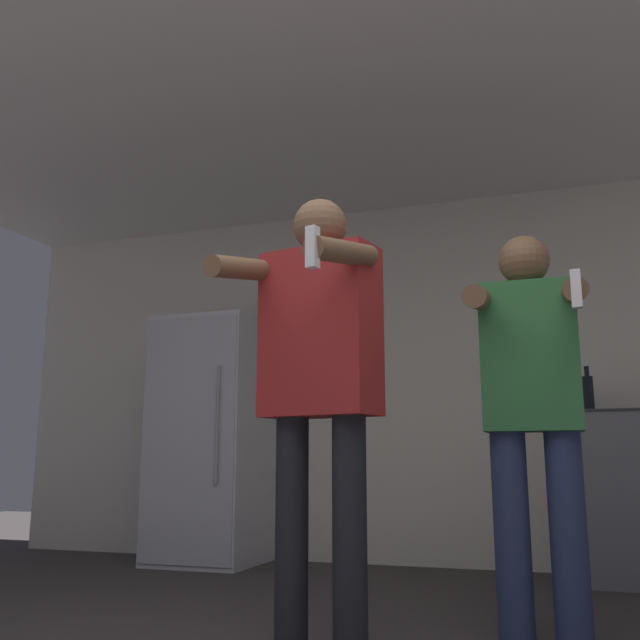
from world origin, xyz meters
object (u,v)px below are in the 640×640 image
(refrigerator, at_px, (211,439))
(person_woman_foreground, at_px, (318,370))
(person_man_side, at_px, (532,402))
(bottle_dark_rum, at_px, (588,392))

(refrigerator, xyz_separation_m, person_woman_foreground, (1.53, -2.09, 0.18))
(person_man_side, bearing_deg, refrigerator, 144.64)
(refrigerator, height_order, bottle_dark_rum, refrigerator)
(bottle_dark_rum, relative_size, person_woman_foreground, 0.18)
(bottle_dark_rum, bearing_deg, person_man_side, -98.90)
(bottle_dark_rum, bearing_deg, refrigerator, -177.88)
(bottle_dark_rum, bearing_deg, person_woman_foreground, -114.83)
(person_man_side, bearing_deg, person_woman_foreground, -147.15)
(refrigerator, xyz_separation_m, bottle_dark_rum, (2.54, 0.09, 0.26))
(person_woman_foreground, xyz_separation_m, person_man_side, (0.74, 0.48, -0.10))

